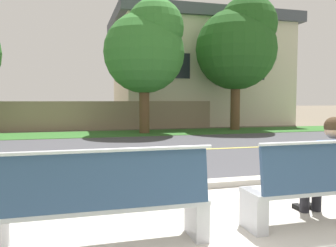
{
  "coord_description": "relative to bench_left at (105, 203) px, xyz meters",
  "views": [
    {
      "loc": [
        -1.56,
        -2.89,
        1.44
      ],
      "look_at": [
        0.18,
        3.43,
        1.0
      ],
      "focal_mm": 36.8,
      "sensor_mm": 36.0,
      "label": 1
    }
  ],
  "objects": [
    {
      "name": "road_centre_line",
      "position": [
        1.29,
        6.14,
        -0.46
      ],
      "size": [
        48.0,
        0.14,
        0.01
      ],
      "primitive_type": "cube",
      "color": "#E0CC4C",
      "rests_on": "ground_plane"
    },
    {
      "name": "shade_tree_centre",
      "position": [
        7.51,
        12.08,
        3.72
      ],
      "size": [
        3.91,
        3.91,
        6.45
      ],
      "color": "brown",
      "rests_on": "ground_plane"
    },
    {
      "name": "curb_edge",
      "position": [
        1.29,
        1.99,
        -0.41
      ],
      "size": [
        44.0,
        0.3,
        0.11
      ],
      "primitive_type": "cube",
      "color": "#ADA89E",
      "rests_on": "ground_plane"
    },
    {
      "name": "house_across_street",
      "position": [
        7.27,
        17.13,
        2.81
      ],
      "size": [
        10.51,
        6.91,
        6.47
      ],
      "color": "beige",
      "rests_on": "ground_plane"
    },
    {
      "name": "shade_tree_left",
      "position": [
        2.83,
        11.46,
        3.28
      ],
      "size": [
        3.5,
        3.5,
        5.77
      ],
      "color": "brown",
      "rests_on": "ground_plane"
    },
    {
      "name": "bench_right",
      "position": [
        2.57,
        0.0,
        0.0
      ],
      "size": [
        2.05,
        0.48,
        1.01
      ],
      "color": "silver",
      "rests_on": "ground_plane"
    },
    {
      "name": "far_verge_grass",
      "position": [
        1.29,
        11.62,
        -0.46
      ],
      "size": [
        48.0,
        2.8,
        0.02
      ],
      "primitive_type": "cube",
      "color": "#2D6026",
      "rests_on": "ground_plane"
    },
    {
      "name": "ground_plane",
      "position": [
        1.29,
        7.64,
        -0.47
      ],
      "size": [
        140.0,
        140.0,
        0.0
      ],
      "primitive_type": "plane",
      "color": "#665B4C"
    },
    {
      "name": "bench_left",
      "position": [
        0.0,
        0.0,
        0.0
      ],
      "size": [
        2.05,
        0.48,
        1.01
      ],
      "color": "silver",
      "rests_on": "ground_plane"
    },
    {
      "name": "street_asphalt",
      "position": [
        1.29,
        6.14,
        -0.46
      ],
      "size": [
        52.0,
        8.0,
        0.01
      ],
      "primitive_type": "cube",
      "color": "#424247",
      "rests_on": "ground_plane"
    },
    {
      "name": "seated_person_blue",
      "position": [
        2.65,
        0.17,
        0.21
      ],
      "size": [
        0.52,
        0.68,
        1.25
      ],
      "color": "black",
      "rests_on": "ground_plane"
    },
    {
      "name": "garden_wall",
      "position": [
        0.22,
        13.93,
        0.23
      ],
      "size": [
        13.0,
        0.36,
        1.4
      ],
      "primitive_type": "cube",
      "color": "gray",
      "rests_on": "ground_plane"
    },
    {
      "name": "sidewalk_pavement",
      "position": [
        1.29,
        0.04,
        -0.46
      ],
      "size": [
        44.0,
        3.6,
        0.01
      ],
      "primitive_type": "cube",
      "color": "#B7B2A8",
      "rests_on": "ground_plane"
    }
  ]
}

